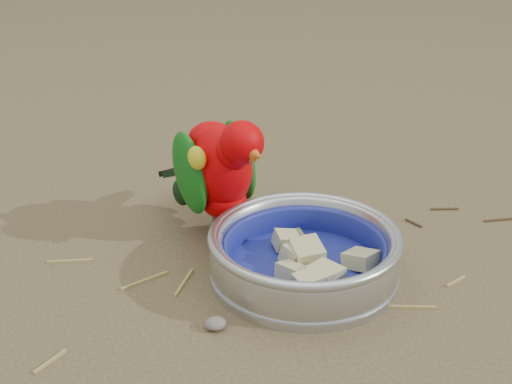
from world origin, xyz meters
name	(u,v)px	position (x,y,z in m)	size (l,w,h in m)	color
ground	(237,329)	(0.00, 0.00, 0.00)	(60.00, 60.00, 0.00)	brown
food_bowl	(304,272)	(0.10, 0.08, 0.01)	(0.23, 0.23, 0.02)	#B2B2BA
bowl_wall	(305,250)	(0.10, 0.08, 0.04)	(0.23, 0.23, 0.04)	#B2B2BA
fruit_wedges	(304,255)	(0.10, 0.08, 0.03)	(0.14, 0.14, 0.03)	#C2BC81
lory_parrot	(220,178)	(0.03, 0.21, 0.08)	(0.10, 0.21, 0.17)	#C00003
ground_debris	(236,287)	(0.02, 0.08, 0.00)	(0.90, 0.80, 0.01)	#A18F4E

